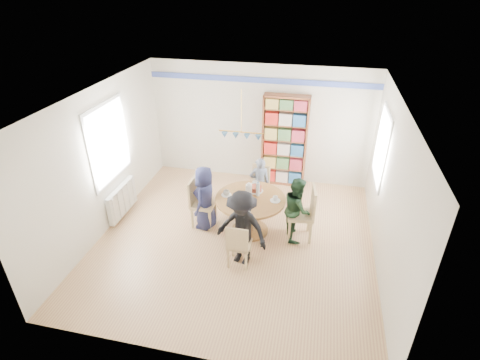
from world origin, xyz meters
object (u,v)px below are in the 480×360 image
(radiator, at_px, (122,200))
(chair_left, at_px, (199,200))
(chair_right, at_px, (305,211))
(dining_table, at_px, (250,207))
(person_far, at_px, (259,183))
(person_left, at_px, (205,198))
(person_right, at_px, (297,209))
(person_near, at_px, (242,228))
(chair_near, at_px, (238,244))
(chair_far, at_px, (259,184))
(bookshelf, at_px, (284,142))

(radiator, distance_m, chair_left, 1.64)
(chair_right, bearing_deg, chair_left, -179.75)
(dining_table, bearing_deg, person_far, 89.04)
(dining_table, distance_m, person_left, 0.88)
(person_right, xyz_separation_m, person_near, (-0.83, -0.90, 0.07))
(person_left, height_order, person_near, person_near)
(chair_left, relative_size, chair_near, 1.17)
(chair_left, distance_m, chair_near, 1.43)
(chair_far, height_order, person_near, person_near)
(chair_far, distance_m, person_left, 1.33)
(chair_near, xyz_separation_m, person_near, (0.03, 0.13, 0.23))
(radiator, xyz_separation_m, chair_left, (1.63, 0.03, 0.19))
(person_right, bearing_deg, chair_right, -99.27)
(radiator, xyz_separation_m, person_near, (2.66, -0.86, 0.34))
(chair_right, relative_size, chair_near, 1.25)
(chair_right, xyz_separation_m, person_right, (-0.16, -0.01, 0.03))
(dining_table, xyz_separation_m, chair_right, (1.01, 0.03, 0.03))
(person_far, bearing_deg, radiator, 3.70)
(person_left, bearing_deg, person_far, 140.42)
(chair_far, relative_size, person_right, 0.72)
(chair_right, distance_m, person_far, 1.32)
(dining_table, height_order, chair_right, chair_right)
(dining_table, bearing_deg, person_near, -88.37)
(dining_table, relative_size, person_left, 1.02)
(chair_left, bearing_deg, bookshelf, 55.43)
(person_right, distance_m, person_near, 1.23)
(radiator, relative_size, chair_far, 1.13)
(chair_left, height_order, chair_right, chair_right)
(radiator, xyz_separation_m, person_right, (3.49, 0.04, 0.27))
(chair_far, bearing_deg, person_far, -74.74)
(person_far, bearing_deg, chair_right, 124.09)
(radiator, height_order, chair_right, chair_right)
(chair_left, height_order, person_left, person_left)
(radiator, bearing_deg, person_right, 0.60)
(person_right, height_order, bookshelf, bookshelf)
(chair_near, distance_m, person_far, 1.90)
(chair_far, height_order, person_far, person_far)
(chair_right, relative_size, person_left, 0.83)
(chair_right, height_order, person_far, person_far)
(chair_left, bearing_deg, person_near, -40.91)
(chair_near, bearing_deg, bookshelf, 82.81)
(person_near, distance_m, bookshelf, 2.94)
(dining_table, xyz_separation_m, person_right, (0.86, 0.03, 0.06))
(dining_table, distance_m, person_near, 0.88)
(chair_far, bearing_deg, radiator, -159.21)
(radiator, relative_size, bookshelf, 0.48)
(chair_right, relative_size, person_far, 0.94)
(chair_right, bearing_deg, bookshelf, 107.72)
(dining_table, distance_m, chair_far, 0.99)
(chair_right, bearing_deg, person_far, 139.24)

